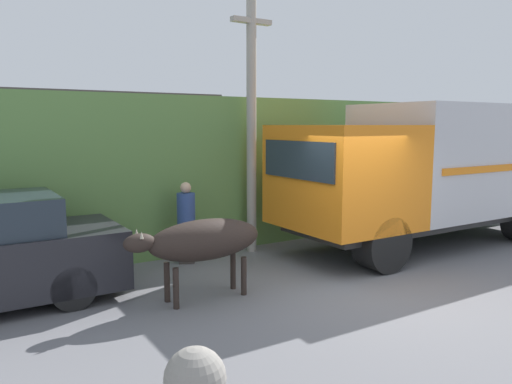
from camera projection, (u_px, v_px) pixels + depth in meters
ground_plane at (365, 289)px, 8.22m from camera, size 60.00×60.00×0.00m
hillside_embankment at (194, 164)px, 13.54m from camera, size 32.00×6.20×3.27m
building_backdrop at (42, 176)px, 9.92m from camera, size 6.69×2.70×3.30m
cargo_truck at (436, 167)px, 11.14m from camera, size 7.43×2.47×3.13m
brown_cow at (203, 241)px, 7.64m from camera, size 2.21×0.64×1.25m
pedestrian_on_hill at (186, 219)px, 9.65m from camera, size 0.47×0.47×1.59m
utility_pole at (251, 118)px, 10.31m from camera, size 0.90×0.20×5.41m
roadside_rock at (195, 378)px, 4.72m from camera, size 0.60×0.60×0.60m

